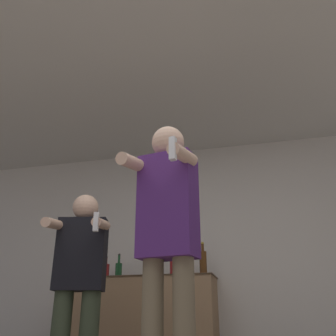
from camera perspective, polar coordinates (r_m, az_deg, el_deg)
The scene contains 9 objects.
wall_back at distance 4.36m, azimuth 5.47°, elevation -12.67°, with size 7.00×0.06×2.55m.
ceiling_slab at distance 3.59m, azimuth 1.32°, elevation 12.14°, with size 7.00×3.20×0.05m.
counter at distance 4.17m, azimuth -4.56°, elevation -23.06°, with size 1.63×0.53×0.98m.
bottle_brown_liquor at distance 4.34m, azimuth -9.49°, elevation -15.15°, with size 0.08×0.08×0.25m.
bottle_clear_vodka at distance 4.29m, azimuth -7.54°, elevation -15.10°, with size 0.07×0.07×0.27m.
bottle_dark_rum at distance 4.11m, azimuth 0.84°, elevation -14.53°, with size 0.08×0.08×0.33m.
bottle_amber_bourbon at distance 4.05m, azimuth 5.37°, elevation -14.11°, with size 0.08×0.08×0.35m.
person_woman_foreground at distance 2.32m, azimuth -0.07°, elevation -9.97°, with size 0.47×0.49×1.77m.
person_man_side at distance 3.16m, azimuth -13.39°, elevation -15.95°, with size 0.53×0.60×1.55m.
Camera 1 is at (0.62, -1.54, 0.53)m, focal length 40.00 mm.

